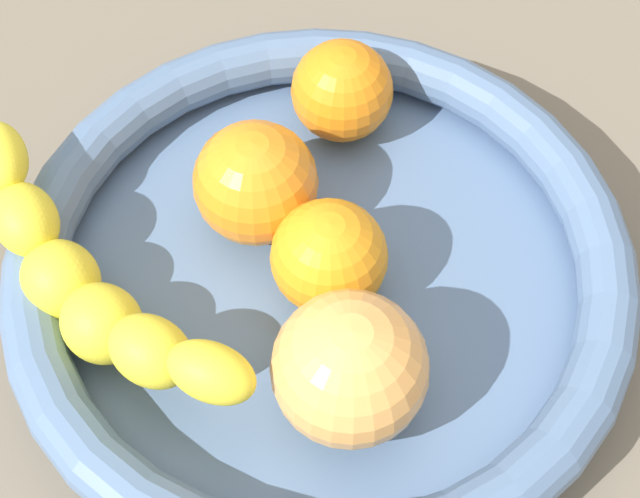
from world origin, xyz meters
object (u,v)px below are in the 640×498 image
(orange_mid_right, at_px, (342,91))
(orange_front, at_px, (256,183))
(peach_blush, at_px, (350,369))
(orange_mid_left, at_px, (327,259))
(fruit_bowl, at_px, (320,274))
(banana_draped_left, at_px, (86,285))

(orange_mid_right, bearing_deg, orange_front, -170.55)
(orange_mid_right, relative_size, peach_blush, 0.79)
(orange_front, bearing_deg, orange_mid_left, -96.70)
(fruit_bowl, relative_size, orange_mid_right, 5.62)
(banana_draped_left, distance_m, orange_mid_left, 0.12)
(orange_front, xyz_separation_m, orange_mid_right, (0.08, 0.01, -0.00))
(peach_blush, bearing_deg, orange_front, 67.25)
(banana_draped_left, bearing_deg, orange_mid_left, -37.07)
(banana_draped_left, height_order, orange_mid_right, banana_draped_left)
(fruit_bowl, xyz_separation_m, orange_mid_right, (0.08, 0.06, 0.02))
(fruit_bowl, bearing_deg, orange_mid_right, 37.16)
(peach_blush, bearing_deg, orange_mid_right, 44.18)
(orange_mid_left, height_order, orange_mid_right, orange_mid_left)
(orange_front, relative_size, orange_mid_left, 1.11)
(banana_draped_left, distance_m, peach_blush, 0.13)
(orange_mid_left, relative_size, peach_blush, 0.81)
(banana_draped_left, xyz_separation_m, peach_blush, (0.05, -0.12, 0.00))
(orange_mid_right, distance_m, peach_blush, 0.17)
(fruit_bowl, distance_m, peach_blush, 0.08)
(fruit_bowl, height_order, peach_blush, peach_blush)
(banana_draped_left, distance_m, orange_mid_right, 0.18)
(orange_front, distance_m, orange_mid_right, 0.08)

